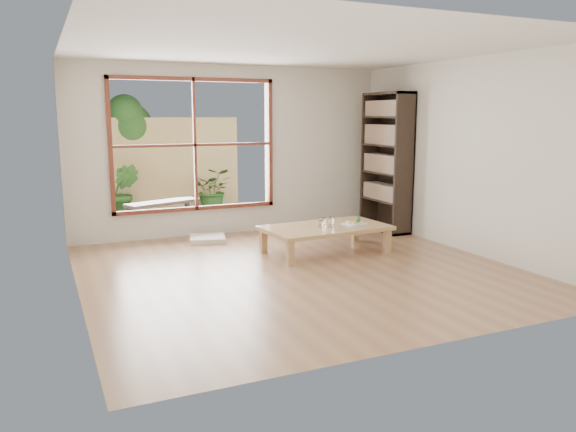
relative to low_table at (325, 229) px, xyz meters
name	(u,v)px	position (x,y,z in m)	size (l,w,h in m)	color
ground	(298,270)	(-0.71, -0.64, -0.32)	(5.00, 5.00, 0.00)	#9D764E
low_table	(325,229)	(0.00, 0.00, 0.00)	(1.73, 1.05, 0.36)	tan
floor_cushion	(207,238)	(-1.28, 1.33, -0.28)	(0.51, 0.51, 0.07)	beige
bookshelf	(387,162)	(1.59, 0.95, 0.78)	(0.35, 0.99, 2.20)	black
glass_tall	(330,222)	(0.03, -0.08, 0.11)	(0.07, 0.07, 0.14)	silver
glass_mid	(331,220)	(0.13, 0.09, 0.10)	(0.07, 0.07, 0.11)	silver
glass_short	(323,221)	(0.01, 0.11, 0.09)	(0.08, 0.08, 0.10)	silver
glass_small	(321,224)	(-0.09, -0.04, 0.09)	(0.07, 0.07, 0.09)	silver
food_tray	(355,223)	(0.43, -0.06, 0.07)	(0.34, 0.27, 0.10)	white
deck	(180,223)	(-1.31, 2.92, -0.32)	(2.80, 2.00, 0.05)	#312C24
garden_bench	(163,205)	(-1.64, 2.73, 0.04)	(1.31, 0.80, 0.40)	black
bamboo_fence	(166,166)	(-1.31, 3.92, 0.58)	(2.80, 0.06, 1.80)	tan
shrub_right	(213,189)	(-0.46, 3.73, 0.12)	(0.75, 0.65, 0.83)	#2C551F
shrub_left	(123,192)	(-2.17, 3.49, 0.20)	(0.54, 0.44, 0.99)	#2C551F
garden_tree	(124,127)	(-1.99, 4.22, 1.30)	(1.04, 0.85, 2.22)	#4C3D2D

